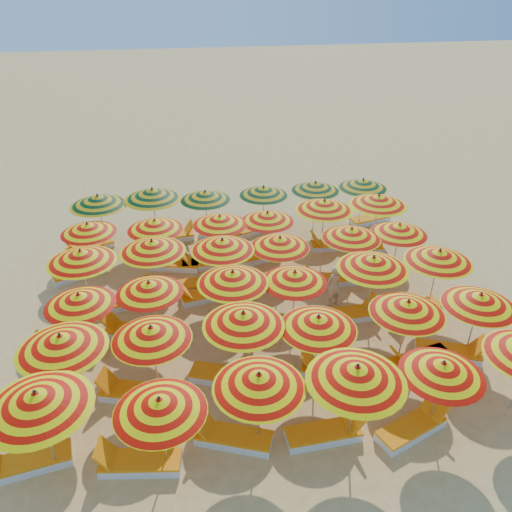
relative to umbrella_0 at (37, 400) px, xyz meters
name	(u,v)px	position (x,y,z in m)	size (l,w,h in m)	color
ground	(259,308)	(5.28, 4.92, -1.99)	(120.00, 120.00, 0.00)	#DEB863
umbrella_0	(37,400)	(0.00, 0.00, 0.00)	(2.84, 2.84, 2.27)	silver
umbrella_1	(160,405)	(2.32, -0.33, -0.22)	(2.04, 2.04, 2.01)	silver
umbrella_2	(259,381)	(4.36, -0.09, -0.15)	(2.46, 2.46, 2.09)	silver
umbrella_3	(357,374)	(6.35, -0.39, -0.01)	(2.75, 2.75, 2.25)	silver
umbrella_4	(443,369)	(8.36, -0.31, -0.27)	(2.38, 2.38, 1.96)	silver
umbrella_6	(61,342)	(0.16, 1.81, -0.07)	(2.38, 2.38, 2.19)	silver
umbrella_7	(151,333)	(2.15, 1.95, -0.20)	(2.42, 2.42, 2.03)	silver
umbrella_8	(243,319)	(4.35, 1.98, -0.10)	(2.41, 2.41, 2.15)	silver
umbrella_9	(318,322)	(6.14, 1.64, -0.20)	(2.56, 2.56, 2.04)	silver
umbrella_10	(408,307)	(8.54, 1.84, -0.19)	(2.26, 2.26, 2.05)	silver
umbrella_11	(480,300)	(10.52, 1.82, -0.20)	(2.15, 2.15, 2.04)	silver
umbrella_12	(79,300)	(0.28, 3.77, -0.27)	(2.31, 2.31, 1.96)	silver
umbrella_13	(149,287)	(2.08, 4.06, -0.28)	(2.19, 2.19, 1.95)	silver
umbrella_14	(233,277)	(4.36, 3.93, -0.13)	(2.65, 2.65, 2.12)	silver
umbrella_15	(295,277)	(6.10, 3.84, -0.26)	(1.89, 1.89, 1.97)	silver
umbrella_16	(373,263)	(8.41, 3.87, -0.06)	(2.60, 2.60, 2.20)	silver
umbrella_17	(439,256)	(10.51, 4.00, -0.12)	(2.48, 2.48, 2.13)	silver
umbrella_18	(81,256)	(0.12, 5.81, -0.10)	(2.68, 2.68, 2.15)	silver
umbrella_19	(152,246)	(2.18, 6.08, -0.11)	(2.60, 2.60, 2.15)	silver
umbrella_20	(222,245)	(4.31, 5.85, -0.14)	(2.59, 2.59, 2.11)	silver
umbrella_21	(280,242)	(6.12, 5.84, -0.22)	(2.13, 2.13, 2.02)	silver
umbrella_22	(351,233)	(8.52, 5.97, -0.19)	(2.29, 2.29, 2.05)	silver
umbrella_23	(399,229)	(10.21, 6.07, -0.23)	(1.91, 1.91, 2.00)	silver
umbrella_24	(88,228)	(0.04, 8.05, -0.28)	(2.30, 2.30, 1.95)	silver
umbrella_25	(155,225)	(2.25, 7.80, -0.23)	(2.15, 2.15, 2.01)	silver
umbrella_26	(220,220)	(4.45, 7.79, -0.24)	(2.42, 2.42, 1.99)	silver
umbrella_27	(268,217)	(6.12, 7.84, -0.27)	(1.87, 1.87, 1.96)	silver
umbrella_28	(324,205)	(8.21, 8.00, -0.06)	(2.35, 2.35, 2.19)	silver
umbrella_29	(378,200)	(10.27, 8.04, -0.04)	(2.62, 2.62, 2.22)	silver
umbrella_30	(98,200)	(0.24, 9.84, -0.06)	(2.31, 2.31, 2.20)	silver
umbrella_31	(152,194)	(2.19, 9.96, 0.00)	(2.71, 2.71, 2.27)	silver
umbrella_32	(205,196)	(4.14, 9.94, -0.21)	(2.35, 2.35, 2.03)	silver
umbrella_33	(264,191)	(6.40, 10.04, -0.22)	(2.12, 2.12, 2.01)	silver
umbrella_34	(315,186)	(8.51, 10.12, -0.22)	(2.07, 2.07, 2.02)	silver
umbrella_35	(363,184)	(10.41, 9.94, -0.17)	(2.00, 2.00, 2.08)	silver
lounger_0	(27,463)	(-0.60, 0.12, -1.84)	(1.80, 0.86, 0.69)	white
lounger_1	(138,462)	(1.72, -0.30, -1.84)	(1.80, 0.84, 0.69)	white
lounger_2	(232,437)	(3.76, 0.01, -1.84)	(1.82, 1.19, 0.69)	white
lounger_3	(325,433)	(5.85, -0.25, -1.84)	(1.75, 0.64, 0.69)	white
lounger_4	(412,428)	(7.85, -0.45, -1.84)	(1.83, 1.15, 0.69)	white
lounger_5	(134,392)	(1.56, 1.78, -1.84)	(1.83, 1.08, 0.69)	white
lounger_6	(225,376)	(3.85, 1.96, -1.84)	(1.82, 1.18, 0.69)	white
lounger_7	(333,370)	(6.64, 1.67, -1.84)	(1.83, 1.16, 0.69)	white
lounger_8	(419,360)	(9.04, 1.64, -1.84)	(1.81, 0.91, 0.69)	white
lounger_9	(450,352)	(10.02, 1.80, -1.84)	(1.82, 1.20, 0.69)	white
lounger_10	(66,351)	(-0.31, 3.67, -1.84)	(1.80, 0.86, 0.69)	white
lounger_11	(134,331)	(1.48, 4.23, -1.84)	(1.83, 1.07, 0.69)	white
lounger_12	(350,314)	(7.91, 3.92, -1.84)	(1.74, 0.61, 0.69)	white
lounger_13	(414,309)	(9.92, 3.80, -1.84)	(1.82, 0.93, 0.69)	white
lounger_14	(107,306)	(0.62, 5.65, -1.84)	(1.81, 0.93, 0.69)	white
lounger_15	(173,288)	(2.68, 6.31, -1.84)	(1.77, 0.72, 0.69)	white
lounger_16	(206,295)	(3.71, 5.73, -1.84)	(1.81, 0.92, 0.69)	white
lounger_17	(331,280)	(7.92, 5.88, -1.84)	(1.74, 0.61, 0.69)	white
lounger_18	(376,271)	(9.61, 6.12, -1.84)	(1.82, 1.18, 0.69)	white
lounger_19	(77,273)	(-0.55, 7.82, -1.84)	(1.82, 1.21, 0.69)	white
lounger_20	(174,264)	(2.75, 7.81, -1.84)	(1.82, 1.02, 0.69)	white
lounger_21	(205,263)	(3.85, 7.68, -1.84)	(1.77, 0.70, 0.69)	white
lounger_22	(254,258)	(5.62, 7.79, -1.84)	(1.81, 0.91, 0.69)	white
lounger_23	(332,245)	(8.72, 8.20, -1.84)	(1.78, 0.75, 0.69)	white
lounger_24	(361,246)	(9.76, 7.96, -1.84)	(1.83, 1.12, 0.69)	white
lounger_25	(89,247)	(-0.35, 9.66, -1.84)	(1.82, 1.24, 0.69)	white
lounger_26	(173,236)	(2.79, 9.99, -1.84)	(1.77, 0.72, 0.69)	white
lounger_27	(220,232)	(4.64, 10.03, -1.84)	(1.78, 0.75, 0.69)	white
lounger_28	(249,230)	(5.81, 9.96, -1.84)	(1.83, 1.14, 0.69)	white
lounger_29	(371,219)	(11.00, 10.10, -1.84)	(1.82, 0.97, 0.69)	white
beachgoer_b	(251,322)	(4.79, 3.42, -1.34)	(0.64, 0.50, 1.31)	tan
beachgoer_a	(333,286)	(7.59, 4.70, -1.29)	(0.51, 0.34, 1.41)	tan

